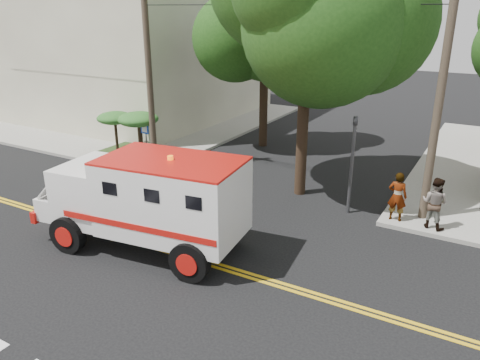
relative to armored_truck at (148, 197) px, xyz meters
The scene contains 13 objects.
ground 1.87m from the armored_truck, ahead, with size 100.00×100.00×0.00m, color black.
sidewalk_nw 18.72m from the armored_truck, 133.21° to the left, with size 17.00×17.00×0.15m, color gray.
building_left 21.40m from the armored_truck, 134.38° to the left, with size 16.00×14.00×10.00m, color #B0AA90.
utility_pole_left 8.28m from the armored_truck, 128.63° to the left, with size 0.28×0.28×9.00m, color #382D23.
utility_pole_right 9.84m from the armored_truck, 41.84° to the left, with size 0.28×0.28×9.00m, color #382D23.
tree_main 8.77m from the armored_truck, 67.05° to the left, with size 6.08×5.70×9.85m.
tree_left 12.69m from the armored_truck, 99.32° to the left, with size 4.48×4.20×7.70m.
traffic_signal 7.29m from the armored_truck, 51.50° to the left, with size 0.15×0.18×3.60m.
accessibility_sign 8.33m from the armored_truck, 131.11° to the left, with size 0.45×0.10×2.02m.
palm_planter 9.49m from the armored_truck, 134.94° to the left, with size 3.52×2.63×2.36m.
armored_truck is the anchor object (origin of this frame).
pedestrian_a 8.40m from the armored_truck, 41.92° to the left, with size 0.64×0.42×1.75m, color gray.
pedestrian_b 9.33m from the armored_truck, 36.97° to the left, with size 0.86×0.67×1.77m, color gray.
Camera 1 is at (8.18, -10.05, 7.11)m, focal length 35.00 mm.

